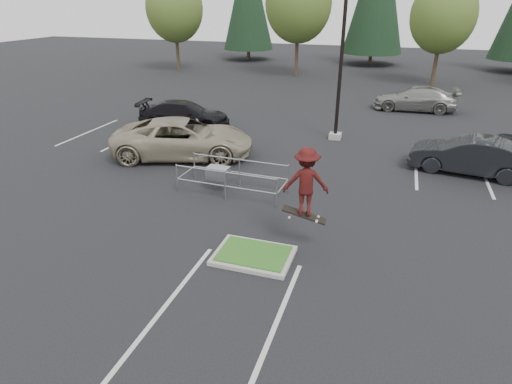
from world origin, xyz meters
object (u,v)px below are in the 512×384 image
(cart_corral, at_px, (222,173))
(car_r_black, at_px, (504,151))
(car_l_tan, at_px, (182,139))
(skateboarder, at_px, (306,182))
(decid_b, at_px, (298,6))
(car_l_black, at_px, (184,114))
(decid_a, at_px, (175,11))
(car_far_silver, at_px, (415,99))
(light_pole, at_px, (342,48))
(car_r_charc, at_px, (470,156))
(decid_c, at_px, (443,18))

(cart_corral, distance_m, car_r_black, 12.25)
(car_l_tan, bearing_deg, skateboarder, -148.32)
(decid_b, bearing_deg, car_l_tan, -89.54)
(skateboarder, xyz_separation_m, car_l_black, (-9.20, 10.50, -1.36))
(decid_a, relative_size, car_l_tan, 1.41)
(car_l_black, bearing_deg, car_far_silver, -64.61)
(car_l_tan, relative_size, car_l_black, 1.24)
(light_pole, height_order, decid_b, light_pole)
(decid_a, distance_m, car_r_charc, 32.70)
(decid_b, bearing_deg, cart_corral, -82.71)
(decid_a, relative_size, skateboarder, 4.01)
(car_r_black, bearing_deg, car_l_tan, -60.93)
(decid_a, bearing_deg, decid_b, 2.39)
(cart_corral, distance_m, car_l_black, 9.22)
(decid_a, relative_size, car_r_black, 1.98)
(decid_a, xyz_separation_m, decid_c, (24.00, -0.20, -0.33))
(cart_corral, height_order, car_l_tan, car_l_tan)
(light_pole, bearing_deg, decid_b, 109.35)
(light_pole, distance_m, car_l_black, 9.33)
(car_r_black, bearing_deg, car_r_charc, -35.38)
(car_l_tan, distance_m, car_r_black, 14.17)
(decid_a, relative_size, decid_b, 0.92)
(light_pole, bearing_deg, cart_corral, -111.34)
(decid_a, bearing_deg, car_l_black, -61.63)
(light_pole, xyz_separation_m, skateboarder, (0.70, -11.00, -2.46))
(decid_b, xyz_separation_m, decid_c, (12.00, -0.70, -0.79))
(decid_a, distance_m, car_l_black, 21.61)
(car_l_black, bearing_deg, car_r_black, -103.29)
(decid_a, height_order, car_r_black, decid_a)
(cart_corral, bearing_deg, light_pole, 70.71)
(cart_corral, distance_m, car_r_charc, 10.36)
(light_pole, height_order, decid_a, light_pole)
(decid_a, bearing_deg, cart_corral, -59.39)
(decid_a, distance_m, car_r_black, 33.11)
(cart_corral, distance_m, car_far_silver, 17.32)
(light_pole, xyz_separation_m, decid_a, (-18.51, 18.03, 1.02))
(decid_b, height_order, cart_corral, decid_b)
(car_r_black, height_order, car_far_silver, car_r_black)
(decid_b, height_order, car_l_black, decid_b)
(decid_c, relative_size, skateboarder, 3.77)
(car_l_tan, distance_m, car_far_silver, 16.44)
(decid_a, xyz_separation_m, car_r_charc, (24.51, -21.10, -4.81))
(decid_a, bearing_deg, light_pole, -44.25)
(car_far_silver, bearing_deg, decid_a, -116.56)
(car_r_charc, bearing_deg, car_r_black, 136.75)
(skateboarder, distance_m, car_r_charc, 9.63)
(car_l_tan, relative_size, car_r_black, 1.41)
(skateboarder, bearing_deg, car_far_silver, -113.28)
(car_l_black, height_order, car_r_black, car_r_black)
(decid_a, xyz_separation_m, car_far_silver, (22.48, -10.21, -4.83))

